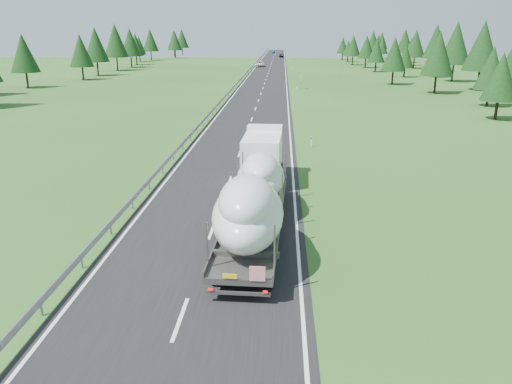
{
  "coord_description": "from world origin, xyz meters",
  "views": [
    {
      "loc": [
        3.68,
        -16.16,
        10.26
      ],
      "look_at": [
        2.37,
        9.38,
        2.05
      ],
      "focal_mm": 35.0,
      "sensor_mm": 36.0,
      "label": 1
    }
  ],
  "objects_px": {
    "highway_sign": "(301,79)",
    "distant_car_dark": "(281,55)",
    "distant_van": "(260,64)",
    "distant_car_blue": "(274,52)",
    "boat_truck": "(257,185)"
  },
  "relations": [
    {
      "from": "distant_van",
      "to": "distant_car_blue",
      "type": "xyz_separation_m",
      "value": [
        2.48,
        106.15,
        -0.14
      ]
    },
    {
      "from": "highway_sign",
      "to": "distant_car_dark",
      "type": "bearing_deg",
      "value": 91.83
    },
    {
      "from": "highway_sign",
      "to": "distant_van",
      "type": "bearing_deg",
      "value": 99.4
    },
    {
      "from": "distant_car_dark",
      "to": "distant_car_blue",
      "type": "bearing_deg",
      "value": 90.49
    },
    {
      "from": "boat_truck",
      "to": "distant_car_blue",
      "type": "relative_size",
      "value": 4.55
    },
    {
      "from": "distant_car_blue",
      "to": "distant_van",
      "type": "bearing_deg",
      "value": -86.9
    },
    {
      "from": "boat_truck",
      "to": "distant_car_blue",
      "type": "bearing_deg",
      "value": 90.78
    },
    {
      "from": "boat_truck",
      "to": "distant_van",
      "type": "height_order",
      "value": "boat_truck"
    },
    {
      "from": "boat_truck",
      "to": "distant_car_dark",
      "type": "xyz_separation_m",
      "value": [
        0.84,
        194.92,
        -1.46
      ]
    },
    {
      "from": "distant_car_blue",
      "to": "highway_sign",
      "type": "bearing_deg",
      "value": -82.83
    },
    {
      "from": "highway_sign",
      "to": "distant_car_blue",
      "type": "distance_m",
      "value": 170.38
    },
    {
      "from": "boat_truck",
      "to": "distant_car_blue",
      "type": "xyz_separation_m",
      "value": [
        -3.28,
        240.24,
        -1.54
      ]
    },
    {
      "from": "boat_truck",
      "to": "distant_car_dark",
      "type": "height_order",
      "value": "boat_truck"
    },
    {
      "from": "boat_truck",
      "to": "distant_car_blue",
      "type": "distance_m",
      "value": 240.26
    },
    {
      "from": "boat_truck",
      "to": "distant_car_blue",
      "type": "height_order",
      "value": "boat_truck"
    }
  ]
}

